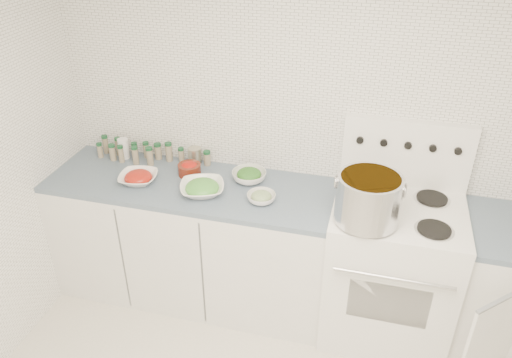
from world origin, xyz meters
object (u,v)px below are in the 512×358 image
(stove, at_px, (390,267))
(bowl_tomato, at_px, (138,178))
(stock_pot, at_px, (368,197))
(bowl_snowpea, at_px, (202,188))

(stove, relative_size, bowl_tomato, 4.94)
(stock_pot, xyz_separation_m, bowl_tomato, (-1.44, 0.11, -0.16))
(stock_pot, distance_m, bowl_tomato, 1.45)
(bowl_tomato, bearing_deg, stove, 2.36)
(stock_pot, bearing_deg, bowl_snowpea, 174.78)
(bowl_snowpea, bearing_deg, stove, 4.32)
(bowl_snowpea, bearing_deg, stock_pot, -5.22)
(stock_pot, bearing_deg, bowl_tomato, 175.49)
(stove, relative_size, stock_pot, 3.63)
(stove, distance_m, bowl_snowpea, 1.26)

